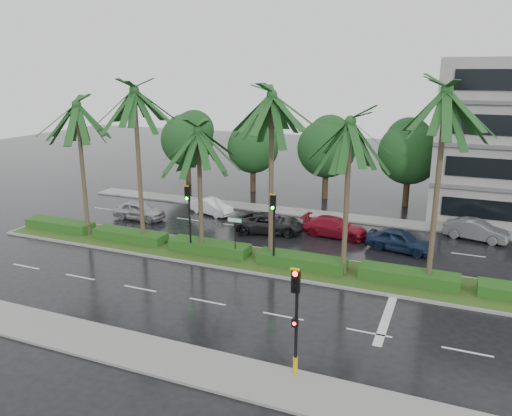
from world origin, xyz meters
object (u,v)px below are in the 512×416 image
at_px(car_white, 212,207).
at_px(car_darkgrey, 270,223).
at_px(car_red, 335,227).
at_px(signal_near, 296,317).
at_px(car_grey, 476,230).
at_px(signal_median_left, 189,209).
at_px(street_sign, 235,228).
at_px(car_silver, 139,211).
at_px(car_blue, 400,240).

bearing_deg(car_white, car_darkgrey, -95.42).
relative_size(car_darkgrey, car_red, 1.07).
relative_size(signal_near, car_red, 0.95).
xyz_separation_m(signal_near, car_white, (-13.00, 18.38, -1.88)).
relative_size(signal_near, car_grey, 1.05).
distance_m(signal_near, signal_median_left, 13.93).
bearing_deg(signal_median_left, car_red, 43.80).
bearing_deg(car_grey, car_red, 120.90).
distance_m(signal_near, street_sign, 12.11).
xyz_separation_m(car_darkgrey, car_red, (4.50, 0.94, -0.02)).
xyz_separation_m(signal_near, signal_median_left, (-10.00, 9.69, 0.49)).
relative_size(car_white, car_red, 0.82).
height_order(signal_median_left, car_red, signal_median_left).
distance_m(street_sign, car_red, 8.34).
bearing_deg(car_silver, signal_near, -130.39).
distance_m(car_white, car_blue, 15.19).
xyz_separation_m(signal_median_left, car_red, (7.41, 7.11, -2.33)).
bearing_deg(car_darkgrey, car_blue, -106.21).
height_order(car_red, car_grey, car_grey).
height_order(car_white, car_grey, car_grey).
bearing_deg(car_silver, signal_median_left, -125.02).
distance_m(signal_near, car_white, 22.60).
bearing_deg(car_silver, car_red, -82.88).
distance_m(street_sign, car_blue, 10.64).
relative_size(car_red, car_blue, 1.10).
distance_m(car_silver, car_white, 5.64).
bearing_deg(car_darkgrey, signal_median_left, 140.67).
bearing_deg(street_sign, car_darkgrey, 90.84).
distance_m(car_darkgrey, car_blue, 9.01).
relative_size(signal_near, car_white, 1.16).
bearing_deg(street_sign, signal_near, -54.66).
bearing_deg(signal_median_left, signal_near, -44.09).
relative_size(signal_near, signal_median_left, 1.00).
bearing_deg(signal_near, car_white, 125.26).
relative_size(car_silver, car_white, 1.10).
bearing_deg(car_blue, signal_median_left, 127.63).
relative_size(signal_median_left, car_silver, 1.05).
bearing_deg(signal_median_left, car_white, 109.03).
bearing_deg(car_darkgrey, car_white, 52.78).
bearing_deg(signal_median_left, street_sign, 3.47).
bearing_deg(car_darkgrey, car_silver, 80.77).
relative_size(car_white, car_darkgrey, 0.77).
bearing_deg(car_red, signal_near, -166.56).
bearing_deg(car_white, signal_median_left, -143.21).
xyz_separation_m(car_silver, car_red, (14.91, 1.82, -0.04)).
height_order(street_sign, car_white, street_sign).
bearing_deg(street_sign, car_blue, 32.33).
bearing_deg(signal_near, signal_median_left, 135.91).
relative_size(street_sign, car_silver, 0.63).
xyz_separation_m(car_silver, car_white, (4.50, 3.41, -0.09)).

